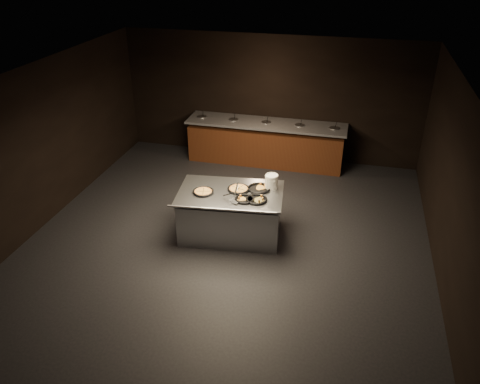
# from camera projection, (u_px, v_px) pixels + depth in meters

# --- Properties ---
(room) EXTENTS (7.02, 8.02, 2.92)m
(room) POSITION_uv_depth(u_px,v_px,m) (224.00, 172.00, 7.52)
(room) COLOR black
(room) RESTS_ON ground
(salad_bar) EXTENTS (3.70, 0.83, 1.18)m
(salad_bar) POSITION_uv_depth(u_px,v_px,m) (265.00, 145.00, 11.03)
(salad_bar) COLOR #4F2812
(salad_bar) RESTS_ON ground
(serving_counter) EXTENTS (1.94, 1.37, 0.87)m
(serving_counter) POSITION_uv_depth(u_px,v_px,m) (231.00, 214.00, 8.36)
(serving_counter) COLOR #A8ABB0
(serving_counter) RESTS_ON ground
(plate_stack) EXTENTS (0.23, 0.23, 0.25)m
(plate_stack) POSITION_uv_depth(u_px,v_px,m) (272.00, 182.00, 8.21)
(plate_stack) COLOR white
(plate_stack) RESTS_ON serving_counter
(pan_veggie_whole) EXTENTS (0.37, 0.37, 0.04)m
(pan_veggie_whole) POSITION_uv_depth(u_px,v_px,m) (203.00, 192.00, 8.11)
(pan_veggie_whole) COLOR black
(pan_veggie_whole) RESTS_ON serving_counter
(pan_cheese_whole) EXTENTS (0.39, 0.39, 0.04)m
(pan_cheese_whole) POSITION_uv_depth(u_px,v_px,m) (239.00, 189.00, 8.20)
(pan_cheese_whole) COLOR black
(pan_cheese_whole) RESTS_ON serving_counter
(pan_cheese_slices_a) EXTENTS (0.41, 0.41, 0.04)m
(pan_cheese_slices_a) POSITION_uv_depth(u_px,v_px,m) (259.00, 188.00, 8.22)
(pan_cheese_slices_a) COLOR black
(pan_cheese_slices_a) RESTS_ON serving_counter
(pan_cheese_slices_b) EXTENTS (0.34, 0.34, 0.04)m
(pan_cheese_slices_b) POSITION_uv_depth(u_px,v_px,m) (245.00, 199.00, 7.89)
(pan_cheese_slices_b) COLOR black
(pan_cheese_slices_b) RESTS_ON serving_counter
(pan_veggie_slices) EXTENTS (0.37, 0.37, 0.04)m
(pan_veggie_slices) POSITION_uv_depth(u_px,v_px,m) (257.00, 199.00, 7.88)
(pan_veggie_slices) COLOR black
(pan_veggie_slices) RESTS_ON serving_counter
(server_left) EXTENTS (0.10, 0.35, 0.17)m
(server_left) POSITION_uv_depth(u_px,v_px,m) (237.00, 188.00, 8.10)
(server_left) COLOR #A8ABB0
(server_left) RESTS_ON serving_counter
(server_right) EXTENTS (0.32, 0.20, 0.16)m
(server_right) POSITION_uv_depth(u_px,v_px,m) (230.00, 197.00, 7.83)
(server_right) COLOR #A8ABB0
(server_right) RESTS_ON serving_counter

